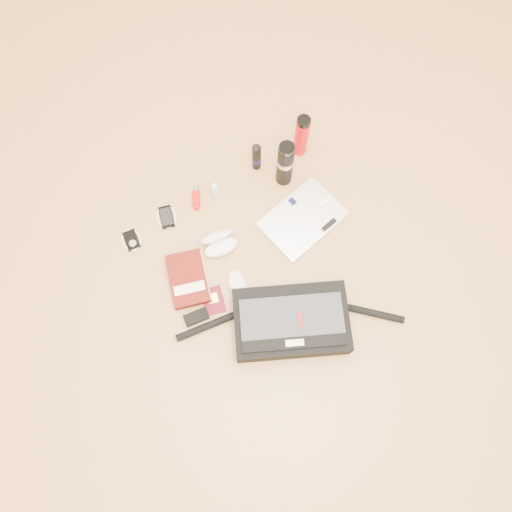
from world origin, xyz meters
name	(u,v)px	position (x,y,z in m)	size (l,w,h in m)	color
ground	(270,279)	(0.00, 0.00, 0.00)	(4.00, 4.00, 0.00)	#A97B46
messenger_bag	(290,322)	(-0.01, -0.20, 0.06)	(0.84, 0.40, 0.12)	black
laptop	(303,219)	(0.23, 0.18, 0.01)	(0.38, 0.31, 0.03)	silver
book	(188,279)	(-0.30, 0.13, 0.02)	(0.19, 0.25, 0.04)	#4C0D07
passport	(213,300)	(-0.24, 0.01, 0.00)	(0.10, 0.12, 0.01)	#550812
mouse	(238,284)	(-0.13, 0.03, 0.02)	(0.08, 0.13, 0.04)	silver
sunglasses_case	(219,242)	(-0.13, 0.22, 0.03)	(0.15, 0.12, 0.08)	white
ipod	(132,240)	(-0.45, 0.39, 0.00)	(0.08, 0.09, 0.01)	black
phone	(167,217)	(-0.28, 0.43, 0.01)	(0.09, 0.11, 0.01)	black
inhaler	(196,198)	(-0.13, 0.45, 0.01)	(0.06, 0.11, 0.03)	#B30B02
spray_bottle	(215,191)	(-0.05, 0.44, 0.04)	(0.03, 0.03, 0.10)	#AED4F2
aerosol_can	(257,157)	(0.16, 0.49, 0.08)	(0.04, 0.04, 0.16)	black
thermos_black	(285,164)	(0.24, 0.38, 0.13)	(0.09, 0.09, 0.26)	black
thermos_red	(302,136)	(0.37, 0.48, 0.11)	(0.08, 0.08, 0.23)	red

